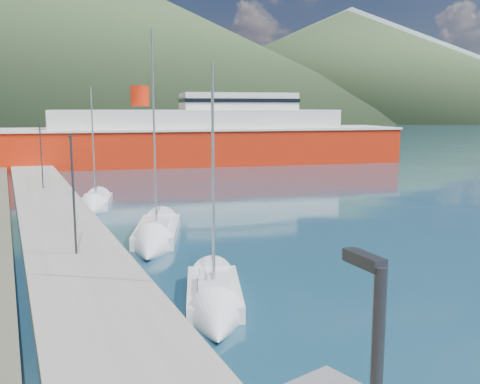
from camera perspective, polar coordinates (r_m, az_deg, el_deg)
name	(u,v)px	position (r m, az deg, el deg)	size (l,w,h in m)	color
ground	(60,143)	(134.09, -18.64, 4.99)	(1400.00, 1400.00, 0.00)	navy
quay	(56,219)	(40.18, -19.01, -2.73)	(5.00, 88.00, 0.80)	gray
hills_far	(140,48)	(653.40, -10.66, 14.90)	(1480.00, 900.00, 180.00)	gray
hills_near	(164,51)	(403.28, -8.06, 14.72)	(1010.00, 520.00, 115.00)	#34492A
lamp_posts	(73,190)	(28.46, -17.42, 0.22)	(0.15, 49.29, 6.06)	#2D2D33
sailboat_near	(215,309)	(21.73, -2.66, -12.40)	(4.62, 7.91, 10.90)	silver
sailboat_mid	(154,241)	(32.49, -9.20, -5.18)	(5.74, 9.94, 13.90)	silver
sailboat_far	(94,206)	(44.91, -15.33, -1.49)	(4.13, 7.73, 10.85)	silver
ferry	(199,139)	(79.97, -4.37, 5.66)	(61.37, 23.20, 11.93)	red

